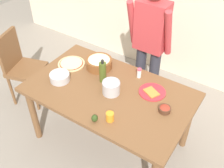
{
  "coord_description": "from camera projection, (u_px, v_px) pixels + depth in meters",
  "views": [
    {
      "loc": [
        1.1,
        -1.63,
        2.52
      ],
      "look_at": [
        0.0,
        0.05,
        0.81
      ],
      "focal_mm": 43.67,
      "sensor_mm": 36.0,
      "label": 1
    }
  ],
  "objects": [
    {
      "name": "person_cook",
      "position": [
        150.0,
        41.0,
        2.99
      ],
      "size": [
        0.49,
        0.25,
        1.62
      ],
      "color": "#2D2D38",
      "rests_on": "ground"
    },
    {
      "name": "dining_table",
      "position": [
        109.0,
        98.0,
        2.7
      ],
      "size": [
        1.6,
        0.96,
        0.76
      ],
      "color": "brown",
      "rests_on": "ground"
    },
    {
      "name": "avocado",
      "position": [
        95.0,
        118.0,
        2.32
      ],
      "size": [
        0.06,
        0.06,
        0.07
      ],
      "primitive_type": "ellipsoid",
      "color": "#2D4219",
      "rests_on": "dining_table"
    },
    {
      "name": "steel_pot",
      "position": [
        111.0,
        87.0,
        2.58
      ],
      "size": [
        0.17,
        0.17,
        0.13
      ],
      "color": "#B7B7BC",
      "rests_on": "dining_table"
    },
    {
      "name": "cup_orange",
      "position": [
        110.0,
        117.0,
        2.32
      ],
      "size": [
        0.07,
        0.07,
        0.08
      ],
      "primitive_type": "cylinder",
      "color": "orange",
      "rests_on": "dining_table"
    },
    {
      "name": "chair_wooden_left",
      "position": [
        20.0,
        64.0,
        3.34
      ],
      "size": [
        0.5,
        0.5,
        0.95
      ],
      "color": "brown",
      "rests_on": "ground"
    },
    {
      "name": "ground",
      "position": [
        110.0,
        140.0,
        3.13
      ],
      "size": [
        8.0,
        8.0,
        0.0
      ],
      "primitive_type": "plane",
      "color": "gray"
    },
    {
      "name": "popcorn_bowl",
      "position": [
        99.0,
        62.0,
        2.89
      ],
      "size": [
        0.28,
        0.28,
        0.11
      ],
      "color": "brown",
      "rests_on": "dining_table"
    },
    {
      "name": "salt_shaker",
      "position": [
        139.0,
        73.0,
        2.77
      ],
      "size": [
        0.04,
        0.04,
        0.11
      ],
      "color": "white",
      "rests_on": "dining_table"
    },
    {
      "name": "pizza_raw_on_board",
      "position": [
        71.0,
        64.0,
        2.96
      ],
      "size": [
        0.29,
        0.29,
        0.02
      ],
      "color": "beige",
      "rests_on": "dining_table"
    },
    {
      "name": "small_sauce_bowl",
      "position": [
        165.0,
        109.0,
        2.41
      ],
      "size": [
        0.11,
        0.11,
        0.06
      ],
      "color": "#4C2D1E",
      "rests_on": "dining_table"
    },
    {
      "name": "olive_oil_bottle",
      "position": [
        103.0,
        72.0,
        2.68
      ],
      "size": [
        0.07,
        0.07,
        0.26
      ],
      "color": "#47561E",
      "rests_on": "dining_table"
    },
    {
      "name": "mixing_bowl_steel",
      "position": [
        60.0,
        77.0,
        2.73
      ],
      "size": [
        0.2,
        0.2,
        0.08
      ],
      "color": "#B7B7BC",
      "rests_on": "dining_table"
    },
    {
      "name": "plate_with_slice",
      "position": [
        152.0,
        92.0,
        2.61
      ],
      "size": [
        0.26,
        0.26,
        0.02
      ],
      "color": "red",
      "rests_on": "dining_table"
    }
  ]
}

